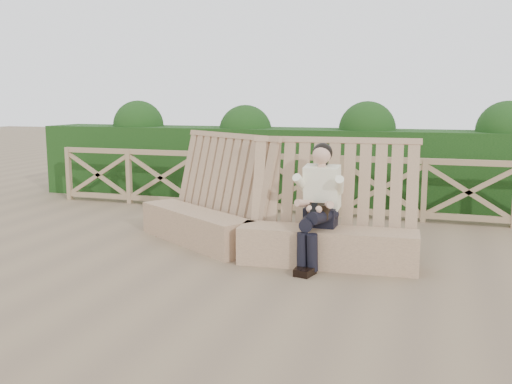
% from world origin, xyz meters
% --- Properties ---
extents(ground, '(60.00, 60.00, 0.00)m').
position_xyz_m(ground, '(0.00, 0.00, 0.00)').
color(ground, brown).
rests_on(ground, ground).
extents(bench, '(4.26, 1.90, 1.61)m').
position_xyz_m(bench, '(0.08, 0.76, 0.41)').
color(bench, '#83644A').
rests_on(bench, ground).
extents(woman, '(0.45, 0.95, 1.55)m').
position_xyz_m(woman, '(0.97, 0.44, 0.82)').
color(woman, black).
rests_on(woman, ground).
extents(guardrail, '(10.10, 0.09, 1.10)m').
position_xyz_m(guardrail, '(0.00, 3.50, 0.55)').
color(guardrail, '#8E7152').
rests_on(guardrail, ground).
extents(hedge, '(12.00, 1.20, 1.50)m').
position_xyz_m(hedge, '(0.00, 4.70, 0.75)').
color(hedge, black).
rests_on(hedge, ground).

